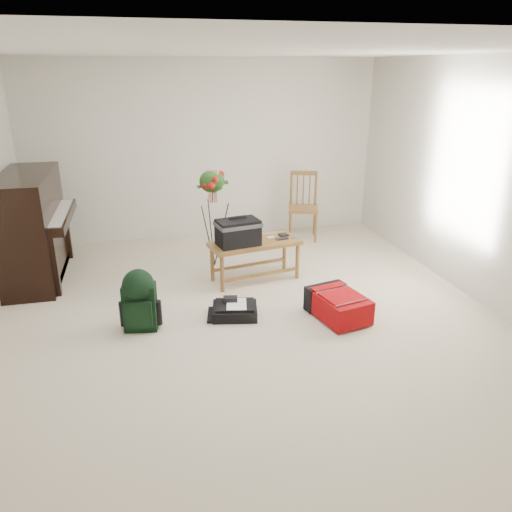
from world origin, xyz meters
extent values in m
cube|color=beige|center=(0.00, 0.00, 0.00)|extent=(5.00, 5.50, 0.01)
cube|color=white|center=(0.00, 0.00, 2.50)|extent=(5.00, 5.50, 0.01)
cube|color=beige|center=(0.00, 2.75, 1.25)|extent=(5.00, 0.04, 2.50)
cube|color=beige|center=(2.50, 0.00, 1.25)|extent=(0.04, 5.50, 2.50)
cube|color=black|center=(-2.20, 1.60, 0.62)|extent=(0.55, 1.50, 1.25)
cube|color=black|center=(-1.90, 1.60, 0.73)|extent=(0.28, 1.30, 0.10)
cube|color=white|center=(-1.90, 1.60, 0.78)|extent=(0.22, 1.20, 0.02)
cube|color=black|center=(-2.15, 1.60, 0.05)|extent=(0.45, 1.30, 0.10)
cube|color=brown|center=(0.30, 0.93, 0.45)|extent=(1.11, 0.61, 0.04)
cylinder|color=brown|center=(-0.17, 0.76, 0.22)|extent=(0.05, 0.05, 0.43)
cylinder|color=brown|center=(-0.17, 1.09, 0.22)|extent=(0.05, 0.05, 0.43)
cylinder|color=brown|center=(0.78, 0.76, 0.22)|extent=(0.05, 0.05, 0.43)
cylinder|color=brown|center=(0.78, 1.09, 0.22)|extent=(0.05, 0.05, 0.43)
cube|color=brown|center=(1.33, 2.25, 0.45)|extent=(0.52, 0.52, 0.04)
cylinder|color=brown|center=(1.15, 2.07, 0.21)|extent=(0.04, 0.04, 0.43)
cylinder|color=brown|center=(1.15, 2.43, 0.21)|extent=(0.04, 0.04, 0.43)
cylinder|color=brown|center=(1.51, 2.07, 0.21)|extent=(0.04, 0.04, 0.43)
cylinder|color=brown|center=(1.51, 2.43, 0.21)|extent=(0.04, 0.04, 0.43)
cube|color=brown|center=(1.33, 2.43, 0.94)|extent=(0.37, 0.15, 0.06)
cylinder|color=brown|center=(1.15, 2.43, 0.70)|extent=(0.04, 0.04, 0.52)
cylinder|color=brown|center=(1.51, 2.43, 0.70)|extent=(0.04, 0.04, 0.52)
cube|color=#AC070E|center=(0.89, -0.21, 0.14)|extent=(0.54, 0.70, 0.24)
cube|color=black|center=(0.89, 0.02, 0.14)|extent=(0.45, 0.24, 0.26)
cube|color=#AC070E|center=(0.89, -0.26, 0.27)|extent=(0.44, 0.43, 0.02)
cube|color=silver|center=(0.89, -0.44, 0.27)|extent=(0.38, 0.10, 0.01)
cube|color=black|center=(-0.11, 0.07, 0.05)|extent=(0.50, 0.43, 0.11)
cube|color=black|center=(-0.11, 0.07, 0.12)|extent=(0.44, 0.37, 0.03)
cube|color=white|center=(-0.09, 0.05, 0.14)|extent=(0.24, 0.30, 0.01)
cube|color=black|center=(-0.15, 0.12, 0.16)|extent=(0.16, 0.11, 0.04)
cube|color=black|center=(-1.03, 0.02, 0.23)|extent=(0.33, 0.23, 0.46)
cube|color=black|center=(-1.03, -0.10, 0.21)|extent=(0.25, 0.09, 0.27)
sphere|color=black|center=(-1.03, 0.02, 0.46)|extent=(0.30, 0.30, 0.30)
cube|color=black|center=(-1.10, 0.12, 0.23)|extent=(0.05, 0.04, 0.41)
cube|color=black|center=(-0.96, 0.12, 0.23)|extent=(0.05, 0.04, 0.41)
cylinder|color=black|center=(-0.09, 1.49, 0.99)|extent=(0.01, 0.01, 0.33)
ellipsoid|color=#1E4816|center=(-0.09, 1.49, 1.08)|extent=(0.31, 0.22, 0.28)
cube|color=red|center=(-0.09, 1.47, 1.18)|extent=(0.16, 0.10, 0.09)
camera|label=1|loc=(-0.94, -4.38, 2.37)|focal=35.00mm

